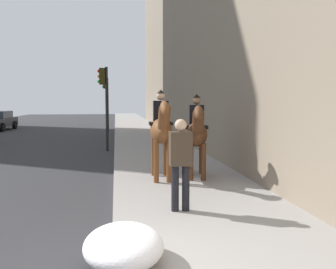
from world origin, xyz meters
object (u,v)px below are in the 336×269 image
at_px(pedestrian_greeting, 181,159).
at_px(traffic_light_far_curb, 106,96).
at_px(mounted_horse_near, 161,129).
at_px(traffic_light_near_curb, 105,95).
at_px(mounted_horse_far, 197,132).

bearing_deg(pedestrian_greeting, traffic_light_far_curb, 4.96).
xyz_separation_m(pedestrian_greeting, traffic_light_far_curb, (19.62, 1.79, 1.46)).
distance_m(mounted_horse_near, pedestrian_greeting, 2.80).
bearing_deg(traffic_light_near_curb, traffic_light_far_curb, 0.92).
distance_m(mounted_horse_far, pedestrian_greeting, 3.03).
height_order(mounted_horse_near, mounted_horse_far, mounted_horse_near).
xyz_separation_m(mounted_horse_far, traffic_light_far_curb, (16.75, 2.74, 1.23)).
relative_size(traffic_light_near_curb, traffic_light_far_curb, 0.95).
height_order(mounted_horse_far, traffic_light_far_curb, traffic_light_far_curb).
bearing_deg(mounted_horse_near, traffic_light_near_curb, -164.70).
xyz_separation_m(mounted_horse_far, pedestrian_greeting, (-2.87, 0.95, -0.23)).
bearing_deg(mounted_horse_far, mounted_horse_near, -74.44).
bearing_deg(mounted_horse_far, traffic_light_far_curb, -160.67).
bearing_deg(pedestrian_greeting, mounted_horse_far, -18.48).
distance_m(mounted_horse_far, traffic_light_far_curb, 17.01).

